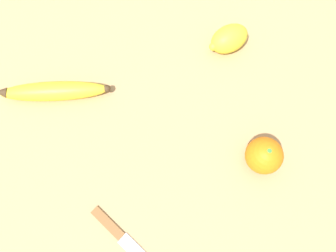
{
  "coord_description": "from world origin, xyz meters",
  "views": [
    {
      "loc": [
        0.2,
        -0.03,
        0.61
      ],
      "look_at": [
        0.01,
        0.04,
        0.03
      ],
      "focal_mm": 35.0,
      "sensor_mm": 36.0,
      "label": 1
    }
  ],
  "objects_px": {
    "banana": "(53,91)",
    "orange": "(264,155)",
    "lemon": "(229,39)",
    "paring_knife": "(123,239)"
  },
  "relations": [
    {
      "from": "banana",
      "to": "paring_knife",
      "type": "bearing_deg",
      "value": 115.45
    },
    {
      "from": "paring_knife",
      "to": "banana",
      "type": "bearing_deg",
      "value": -109.28
    },
    {
      "from": "orange",
      "to": "paring_knife",
      "type": "bearing_deg",
      "value": -80.18
    },
    {
      "from": "lemon",
      "to": "paring_knife",
      "type": "bearing_deg",
      "value": -47.24
    },
    {
      "from": "banana",
      "to": "orange",
      "type": "relative_size",
      "value": 3.25
    },
    {
      "from": "banana",
      "to": "lemon",
      "type": "xyz_separation_m",
      "value": [
        0.01,
        0.37,
        0.01
      ]
    },
    {
      "from": "banana",
      "to": "orange",
      "type": "bearing_deg",
      "value": 158.57
    },
    {
      "from": "lemon",
      "to": "paring_knife",
      "type": "distance_m",
      "value": 0.44
    },
    {
      "from": "orange",
      "to": "paring_knife",
      "type": "distance_m",
      "value": 0.29
    },
    {
      "from": "banana",
      "to": "orange",
      "type": "distance_m",
      "value": 0.43
    }
  ]
}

